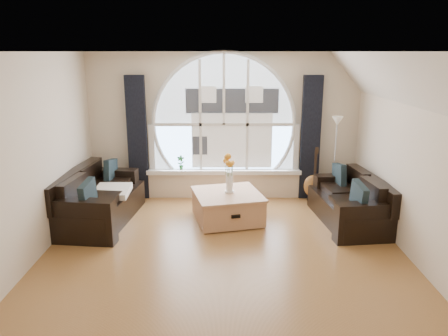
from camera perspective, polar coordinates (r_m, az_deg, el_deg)
ground at (r=5.87m, az=0.01°, el=-12.27°), size 5.00×5.50×0.01m
ceiling at (r=5.21m, az=0.01°, el=15.10°), size 5.00×5.50×0.01m
wall_back at (r=8.08m, az=-0.01°, el=5.48°), size 5.00×0.01×2.70m
wall_front at (r=2.81m, az=0.07°, el=-13.60°), size 5.00×0.01×2.70m
wall_left at (r=5.94m, az=-24.90°, el=0.53°), size 0.01×5.50×2.70m
wall_right at (r=5.94m, az=24.90°, el=0.54°), size 0.01×5.50×2.70m
attic_slope at (r=5.67m, az=23.23°, el=10.37°), size 0.92×5.50×0.72m
arched_window at (r=8.01m, az=-0.01°, el=7.38°), size 2.60×0.06×2.15m
window_sill at (r=8.16m, az=-0.01°, el=-0.46°), size 2.90×0.22×0.08m
window_frame at (r=7.98m, az=-0.01°, el=7.35°), size 2.76×0.08×2.15m
neighbor_house at (r=8.01m, az=1.07°, el=6.48°), size 1.70×0.02×1.50m
curtain_left at (r=8.15m, az=-11.35°, el=3.84°), size 0.35×0.12×2.30m
curtain_right at (r=8.16m, az=11.33°, el=3.85°), size 0.35×0.12×2.30m
sofa_left at (r=7.33m, az=-16.21°, el=-3.80°), size 1.17×2.01×0.85m
sofa_right at (r=7.28m, az=16.32°, el=-3.94°), size 1.05×1.81×0.77m
coffee_chest at (r=7.12m, az=0.47°, el=-4.96°), size 1.27×1.27×0.51m
throw_blanket at (r=7.28m, az=-14.52°, el=-2.99°), size 0.55×0.55×0.10m
vase_flowers at (r=6.97m, az=0.73°, el=-0.18°), size 0.24×0.24×0.70m
floor_lamp at (r=8.05m, az=14.39°, el=0.96°), size 0.24×0.24×1.60m
guitar at (r=8.09m, az=11.82°, el=-0.80°), size 0.40×0.30×1.06m
potted_plant at (r=8.16m, az=-5.72°, el=0.72°), size 0.14×0.10×0.27m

